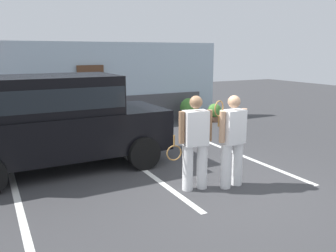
% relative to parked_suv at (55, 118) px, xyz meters
% --- Properties ---
extents(ground_plane, '(40.00, 40.00, 0.00)m').
position_rel_parked_suv_xyz_m(ground_plane, '(2.46, -2.72, -1.15)').
color(ground_plane, '#38383A').
extents(parking_stripe_0, '(0.12, 4.40, 0.01)m').
position_rel_parked_suv_xyz_m(parking_stripe_0, '(-0.98, -1.22, -1.14)').
color(parking_stripe_0, silver).
rests_on(parking_stripe_0, ground_plane).
extents(parking_stripe_1, '(0.12, 4.40, 0.01)m').
position_rel_parked_suv_xyz_m(parking_stripe_1, '(1.63, -1.22, -1.14)').
color(parking_stripe_1, silver).
rests_on(parking_stripe_1, ground_plane).
extents(parking_stripe_2, '(0.12, 4.40, 0.01)m').
position_rel_parked_suv_xyz_m(parking_stripe_2, '(4.24, -1.22, -1.14)').
color(parking_stripe_2, silver).
rests_on(parking_stripe_2, ground_plane).
extents(house_frontage, '(8.81, 0.40, 2.86)m').
position_rel_parked_suv_xyz_m(house_frontage, '(2.46, 4.10, 0.20)').
color(house_frontage, silver).
rests_on(house_frontage, ground_plane).
extents(parked_suv, '(4.62, 2.21, 2.05)m').
position_rel_parked_suv_xyz_m(parked_suv, '(0.00, 0.00, 0.00)').
color(parked_suv, black).
rests_on(parked_suv, ground_plane).
extents(tennis_player_man, '(0.90, 0.33, 1.77)m').
position_rel_parked_suv_xyz_m(tennis_player_man, '(2.05, -2.44, -0.23)').
color(tennis_player_man, white).
rests_on(tennis_player_man, ground_plane).
extents(tennis_player_woman, '(0.79, 0.31, 1.76)m').
position_rel_parked_suv_xyz_m(tennis_player_woman, '(2.74, -2.65, -0.22)').
color(tennis_player_woman, white).
rests_on(tennis_player_woman, ground_plane).
extents(potted_plant_by_porch, '(0.66, 0.66, 0.87)m').
position_rel_parked_suv_xyz_m(potted_plant_by_porch, '(5.31, 3.22, -0.66)').
color(potted_plant_by_porch, brown).
rests_on(potted_plant_by_porch, ground_plane).
extents(potted_plant_secondary, '(0.51, 0.51, 0.67)m').
position_rel_parked_suv_xyz_m(potted_plant_secondary, '(6.13, 2.76, -0.77)').
color(potted_plant_secondary, brown).
rests_on(potted_plant_secondary, ground_plane).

